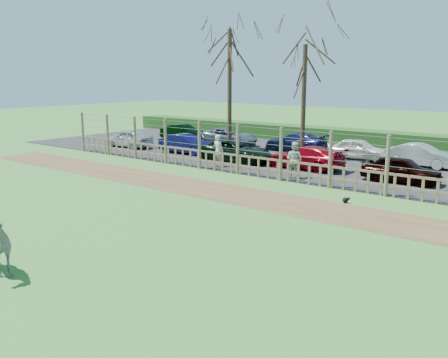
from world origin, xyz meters
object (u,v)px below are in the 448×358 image
Objects in this scene: visitor_a at (218,151)px; car_7 at (183,133)px; car_1 at (186,144)px; car_4 at (401,169)px; car_0 at (129,138)px; tree_mid at (304,75)px; car_9 at (296,142)px; car_2 at (235,151)px; car_10 at (358,149)px; visitor_b at (294,160)px; car_3 at (306,157)px; car_8 at (228,137)px; tree_left at (230,62)px; car_11 at (421,155)px; crow at (346,200)px.

car_7 is at bearing -37.60° from visitor_a.
car_4 is at bearing -94.37° from car_1.
visitor_a is 9.57m from car_0.
tree_mid is 5.43m from car_9.
car_2 and car_10 have the same top height.
visitor_b is 0.42× the size of car_3.
car_8 is at bearing -34.53° from visitor_b.
visitor_a is 0.42× the size of car_3.
tree_left is 6.53m from car_8.
tree_mid is 6.55m from visitor_b.
car_3 is 1.14× the size of car_11.
car_4 and car_8 have the same top height.
tree_mid is 10.82m from crow.
tree_left is 6.30m from visitor_a.
tree_mid reaches higher than car_10.
visitor_b reaches higher than car_10.
tree_left is at bearing -60.55° from visitor_a.
visitor_a is at bearing -4.99° from car_9.
crow is 0.08× the size of car_7.
car_0 is 15.04m from car_10.
car_10 is (2.38, 2.35, -4.23)m from tree_mid.
car_8 is 13.18m from car_11.
visitor_b is 0.42× the size of car_9.
car_0 is 1.00× the size of car_10.
visitor_a is at bearing 161.73° from crow.
visitor_a reaches higher than car_3.
car_4 and car_7 have the same top height.
crow is at bearing -31.23° from tree_left.
tree_left is 2.16× the size of car_11.
car_3 is (3.95, 2.37, -0.26)m from visitor_a.
car_1 is 4.57m from car_8.
car_3 is 1.00× the size of car_9.
crow is 13.13m from car_9.
car_11 is (17.35, -0.06, 0.00)m from car_7.
car_7 is at bearing -108.75° from car_3.
car_3 is 6.30m from car_11.
car_9 is at bearing -87.83° from car_8.
car_10 is (6.88, 3.35, -4.98)m from tree_left.
car_0 is at bearing -12.04° from visitor_a.
car_0 is at bearing 164.96° from crow.
crow is 7.04m from car_3.
car_1 is (4.88, 0.36, 0.00)m from car_0.
tree_left is at bearing 108.68° from car_10.
car_8 is (4.63, 4.92, 0.00)m from car_0.
visitor_a reaches higher than car_2.
car_3 and car_11 have the same top height.
car_1 is 13.52m from car_4.
car_4 is at bearing -108.82° from car_7.
car_0 is at bearing 87.21° from car_2.
car_1 reaches higher than crow.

